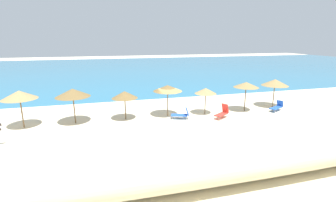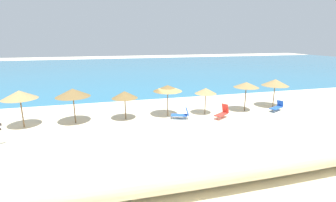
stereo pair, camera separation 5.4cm
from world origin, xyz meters
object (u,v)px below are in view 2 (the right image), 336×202
(beach_umbrella_0, at_px, (19,95))
(beach_umbrella_3, at_px, (168,88))
(beach_umbrella_1, at_px, (73,93))
(beach_umbrella_5, at_px, (246,85))
(beach_umbrella_2, at_px, (125,95))
(lounge_chair_1, at_px, (182,114))
(beach_umbrella_6, at_px, (275,83))
(lounge_chair_0, at_px, (223,112))
(lounge_chair_2, at_px, (277,107))
(beach_umbrella_4, at_px, (206,91))

(beach_umbrella_0, height_order, beach_umbrella_3, beach_umbrella_0)
(beach_umbrella_1, bearing_deg, beach_umbrella_0, -179.90)
(beach_umbrella_0, relative_size, beach_umbrella_5, 1.05)
(beach_umbrella_0, height_order, beach_umbrella_2, beach_umbrella_0)
(beach_umbrella_1, height_order, lounge_chair_1, beach_umbrella_1)
(beach_umbrella_2, xyz_separation_m, beach_umbrella_3, (3.70, 0.01, 0.36))
(beach_umbrella_6, bearing_deg, lounge_chair_1, -172.99)
(beach_umbrella_5, xyz_separation_m, lounge_chair_0, (-3.00, -1.35, -2.02))
(beach_umbrella_5, bearing_deg, beach_umbrella_6, 8.99)
(lounge_chair_1, bearing_deg, lounge_chair_2, -71.73)
(beach_umbrella_3, height_order, lounge_chair_0, beach_umbrella_3)
(beach_umbrella_3, bearing_deg, beach_umbrella_1, 179.32)
(beach_umbrella_2, xyz_separation_m, lounge_chair_2, (14.12, -1.18, -1.75))
(beach_umbrella_1, distance_m, lounge_chair_2, 18.32)
(lounge_chair_0, bearing_deg, beach_umbrella_4, 1.96)
(beach_umbrella_4, distance_m, lounge_chair_2, 7.28)
(beach_umbrella_1, xyz_separation_m, beach_umbrella_2, (4.03, -0.10, -0.38))
(lounge_chair_1, xyz_separation_m, lounge_chair_2, (9.50, -0.07, -0.04))
(beach_umbrella_6, distance_m, lounge_chair_0, 7.12)
(beach_umbrella_3, xyz_separation_m, lounge_chair_0, (4.41, -1.80, -2.00))
(beach_umbrella_3, height_order, lounge_chair_1, beach_umbrella_3)
(beach_umbrella_4, bearing_deg, beach_umbrella_3, 174.12)
(beach_umbrella_3, distance_m, lounge_chair_1, 2.54)
(beach_umbrella_1, relative_size, lounge_chair_2, 1.63)
(lounge_chair_0, bearing_deg, beach_umbrella_0, 50.71)
(beach_umbrella_1, distance_m, beach_umbrella_6, 18.70)
(beach_umbrella_1, relative_size, lounge_chair_0, 1.79)
(beach_umbrella_1, xyz_separation_m, lounge_chair_0, (12.14, -1.90, -2.03))
(beach_umbrella_2, xyz_separation_m, beach_umbrella_4, (7.11, -0.34, -0.00))
(beach_umbrella_3, distance_m, beach_umbrella_5, 7.42)
(beach_umbrella_0, bearing_deg, beach_umbrella_2, -0.71)
(beach_umbrella_5, height_order, beach_umbrella_6, beach_umbrella_6)
(beach_umbrella_4, bearing_deg, beach_umbrella_5, -1.52)
(beach_umbrella_3, height_order, beach_umbrella_4, beach_umbrella_3)
(beach_umbrella_2, height_order, lounge_chair_2, beach_umbrella_2)
(beach_umbrella_1, height_order, beach_umbrella_4, beach_umbrella_1)
(lounge_chair_2, bearing_deg, beach_umbrella_1, 60.09)
(beach_umbrella_5, relative_size, lounge_chair_2, 1.58)
(beach_umbrella_4, xyz_separation_m, lounge_chair_0, (1.00, -1.45, -1.65))
(beach_umbrella_5, relative_size, lounge_chair_1, 1.69)
(beach_umbrella_6, height_order, lounge_chair_0, beach_umbrella_6)
(beach_umbrella_4, xyz_separation_m, lounge_chair_2, (7.02, -0.84, -1.75))
(beach_umbrella_3, bearing_deg, lounge_chair_0, -22.25)
(lounge_chair_2, bearing_deg, beach_umbrella_4, 57.30)
(beach_umbrella_0, xyz_separation_m, lounge_chair_0, (15.88, -1.89, -2.08))
(beach_umbrella_0, bearing_deg, beach_umbrella_6, 0.06)
(beach_umbrella_1, height_order, beach_umbrella_5, beach_umbrella_1)
(lounge_chair_2, bearing_deg, beach_umbrella_3, 57.61)
(lounge_chair_0, xyz_separation_m, lounge_chair_2, (6.02, 0.61, -0.11))
(beach_umbrella_4, bearing_deg, beach_umbrella_0, 178.32)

